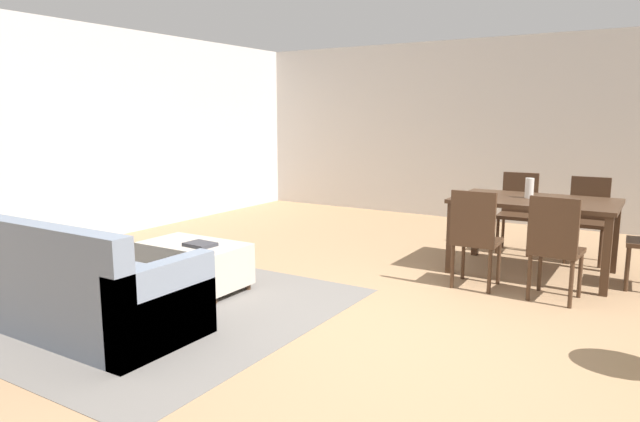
% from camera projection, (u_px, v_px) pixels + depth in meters
% --- Properties ---
extents(ground_plane, '(10.80, 10.80, 0.00)m').
position_uv_depth(ground_plane, '(373.00, 334.00, 4.16)').
color(ground_plane, '#9E7A56').
extents(wall_back, '(9.00, 0.12, 2.70)m').
position_uv_depth(wall_back, '(530.00, 132.00, 8.12)').
color(wall_back, beige).
rests_on(wall_back, ground_plane).
extents(wall_left, '(0.12, 11.00, 2.70)m').
position_uv_depth(wall_left, '(52.00, 135.00, 6.68)').
color(wall_left, beige).
rests_on(wall_left, ground_plane).
extents(area_rug, '(3.00, 2.80, 0.01)m').
position_uv_depth(area_rug, '(145.00, 305.00, 4.78)').
color(area_rug, slate).
rests_on(area_rug, ground_plane).
extents(couch, '(1.91, 0.87, 0.86)m').
position_uv_depth(couch, '(76.00, 290.00, 4.24)').
color(couch, slate).
rests_on(couch, ground_plane).
extents(ottoman_table, '(0.97, 0.55, 0.43)m').
position_uv_depth(ottoman_table, '(195.00, 263.00, 5.20)').
color(ottoman_table, '#B7AD9E').
rests_on(ottoman_table, ground_plane).
extents(dining_table, '(1.53, 0.99, 0.76)m').
position_uv_depth(dining_table, '(535.00, 208.00, 5.65)').
color(dining_table, '#422B1C').
rests_on(dining_table, ground_plane).
extents(dining_chair_near_left, '(0.41, 0.41, 0.92)m').
position_uv_depth(dining_chair_near_left, '(475.00, 233.00, 5.16)').
color(dining_chair_near_left, '#422B1C').
rests_on(dining_chair_near_left, ground_plane).
extents(dining_chair_near_right, '(0.43, 0.43, 0.92)m').
position_uv_depth(dining_chair_near_right, '(555.00, 243.00, 4.79)').
color(dining_chair_near_right, '#422B1C').
rests_on(dining_chair_near_right, ground_plane).
extents(dining_chair_far_left, '(0.42, 0.42, 0.92)m').
position_uv_depth(dining_chair_far_left, '(518.00, 207.00, 6.61)').
color(dining_chair_far_left, '#422B1C').
rests_on(dining_chair_far_left, ground_plane).
extents(dining_chair_far_right, '(0.41, 0.41, 0.92)m').
position_uv_depth(dining_chair_far_right, '(588.00, 214.00, 6.16)').
color(dining_chair_far_right, '#422B1C').
rests_on(dining_chair_far_right, ground_plane).
extents(vase_centerpiece, '(0.08, 0.08, 0.20)m').
position_uv_depth(vase_centerpiece, '(529.00, 188.00, 5.68)').
color(vase_centerpiece, silver).
rests_on(vase_centerpiece, dining_table).
extents(book_on_ottoman, '(0.27, 0.22, 0.03)m').
position_uv_depth(book_on_ottoman, '(200.00, 244.00, 5.04)').
color(book_on_ottoman, '#333338').
rests_on(book_on_ottoman, ottoman_table).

